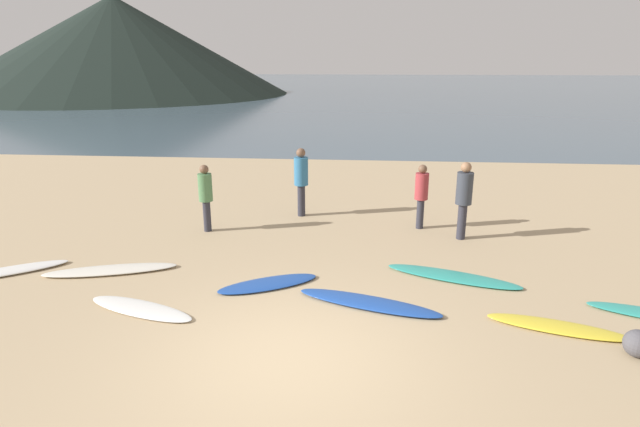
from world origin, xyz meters
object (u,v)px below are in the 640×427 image
at_px(person_3, 464,194).
at_px(beach_rock_far, 638,344).
at_px(surfboard_6, 557,327).
at_px(surfboard_1, 110,270).
at_px(surfboard_5, 453,276).
at_px(surfboard_0, 7,271).
at_px(surfboard_4, 369,303).
at_px(surfboard_3, 268,284).
at_px(person_1, 421,191).
at_px(person_2, 206,193).
at_px(person_0, 301,176).
at_px(surfboard_2, 141,309).

xyz_separation_m(person_3, beach_rock_far, (1.63, -4.83, -0.87)).
bearing_deg(surfboard_6, person_3, 117.30).
xyz_separation_m(surfboard_1, surfboard_5, (6.66, 0.28, -0.01)).
height_order(surfboard_0, surfboard_4, surfboard_4).
xyz_separation_m(surfboard_3, person_1, (3.11, 3.63, 0.90)).
relative_size(surfboard_4, person_3, 1.40).
height_order(surfboard_0, person_2, person_2).
height_order(surfboard_0, person_3, person_3).
bearing_deg(surfboard_5, person_0, 152.04).
relative_size(surfboard_3, surfboard_4, 0.75).
height_order(surfboard_0, surfboard_6, surfboard_0).
distance_m(surfboard_0, person_0, 6.88).
bearing_deg(surfboard_1, surfboard_2, -66.68).
bearing_deg(person_2, surfboard_5, -149.82).
height_order(surfboard_5, person_3, person_3).
relative_size(person_0, person_1, 1.14).
xyz_separation_m(person_2, person_3, (6.02, -0.05, 0.11)).
height_order(surfboard_6, person_0, person_0).
height_order(surfboard_1, surfboard_6, surfboard_1).
relative_size(surfboard_2, surfboard_3, 1.08).
bearing_deg(surfboard_5, person_2, 177.28).
xyz_separation_m(surfboard_4, person_3, (2.14, 3.57, 1.02)).
xyz_separation_m(surfboard_6, person_3, (-0.78, 4.14, 1.03)).
relative_size(person_0, beach_rock_far, 4.53).
height_order(surfboard_1, person_3, person_3).
xyz_separation_m(surfboard_1, surfboard_6, (7.97, -1.56, -0.01)).
xyz_separation_m(surfboard_2, surfboard_3, (1.95, 1.15, 0.01)).
bearing_deg(person_3, surfboard_2, 8.80).
bearing_deg(person_0, surfboard_2, -77.66).
height_order(surfboard_3, person_0, person_0).
xyz_separation_m(person_0, beach_rock_far, (5.53, -6.32, -0.87)).
relative_size(surfboard_0, person_3, 1.21).
distance_m(surfboard_4, person_1, 4.55).
height_order(person_2, beach_rock_far, person_2).
bearing_deg(person_2, surfboard_6, -158.23).
bearing_deg(person_2, surfboard_3, 177.58).
distance_m(surfboard_1, surfboard_6, 8.12).
relative_size(surfboard_0, surfboard_1, 0.86).
bearing_deg(person_3, surfboard_6, 74.91).
distance_m(surfboard_1, person_2, 3.02).
distance_m(person_1, person_2, 5.18).
height_order(surfboard_1, beach_rock_far, beach_rock_far).
xyz_separation_m(surfboard_0, person_1, (8.30, 3.50, 0.90)).
relative_size(surfboard_2, beach_rock_far, 5.17).
xyz_separation_m(surfboard_3, surfboard_4, (1.85, -0.64, 0.01)).
bearing_deg(surfboard_0, person_0, 4.67).
xyz_separation_m(person_1, person_3, (0.88, -0.70, 0.13)).
xyz_separation_m(surfboard_6, person_1, (-1.65, 4.84, 0.90)).
distance_m(surfboard_0, surfboard_6, 10.05).
bearing_deg(person_0, beach_rock_far, -16.44).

